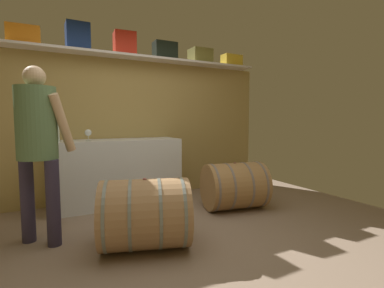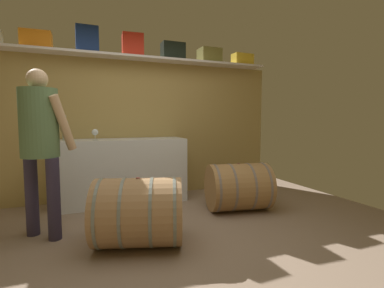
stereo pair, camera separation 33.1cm
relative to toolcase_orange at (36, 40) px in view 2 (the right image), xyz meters
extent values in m
cube|color=gray|center=(1.27, -1.35, -2.26)|extent=(5.94, 7.21, 0.02)
cube|color=tan|center=(1.27, 0.15, -1.20)|extent=(4.74, 0.10, 2.10)
cube|color=silver|center=(1.27, 0.00, -0.13)|extent=(4.36, 0.40, 0.03)
cube|color=orange|center=(0.00, 0.00, 0.00)|extent=(0.38, 0.23, 0.23)
cube|color=navy|center=(0.63, 0.00, 0.06)|extent=(0.30, 0.28, 0.36)
cube|color=red|center=(1.27, 0.00, 0.05)|extent=(0.32, 0.28, 0.33)
cube|color=black|center=(1.90, 0.00, 0.02)|extent=(0.35, 0.21, 0.27)
cube|color=olive|center=(2.52, 0.00, 0.00)|extent=(0.34, 0.28, 0.23)
cube|color=yellow|center=(3.15, 0.00, -0.02)|extent=(0.36, 0.20, 0.20)
cube|color=white|center=(1.09, -0.19, -1.79)|extent=(1.74, 0.56, 0.93)
cylinder|color=#B3C7B6|center=(0.32, -0.17, -1.21)|extent=(0.08, 0.08, 0.23)
sphere|color=#B3C7B6|center=(0.32, -0.17, -1.09)|extent=(0.07, 0.07, 0.07)
cylinder|color=#B3C7B6|center=(0.32, -0.17, -1.03)|extent=(0.03, 0.03, 0.09)
cylinder|color=white|center=(0.69, -0.31, -1.32)|extent=(0.08, 0.08, 0.00)
cylinder|color=white|center=(0.69, -0.31, -1.28)|extent=(0.01, 0.01, 0.07)
sphere|color=white|center=(0.69, -0.31, -1.22)|extent=(0.09, 0.09, 0.09)
sphere|color=maroon|center=(0.69, -0.31, -1.23)|extent=(0.05, 0.05, 0.05)
cylinder|color=#9D754C|center=(0.99, -1.71, -1.92)|extent=(0.97, 0.86, 0.64)
cylinder|color=slate|center=(0.67, -1.61, -1.92)|extent=(0.22, 0.64, 0.66)
cylinder|color=slate|center=(0.87, -1.67, -1.92)|extent=(0.22, 0.64, 0.66)
cylinder|color=slate|center=(1.12, -1.75, -1.92)|extent=(0.22, 0.64, 0.66)
cylinder|color=slate|center=(1.32, -1.81, -1.92)|extent=(0.22, 0.64, 0.66)
cylinder|color=#8B4C47|center=(0.99, -1.71, -1.59)|extent=(0.04, 0.04, 0.01)
cylinder|color=#A47A48|center=(2.44, -1.12, -1.94)|extent=(0.89, 0.75, 0.61)
cylinder|color=slate|center=(2.11, -1.06, -1.94)|extent=(0.14, 0.62, 0.63)
cylinder|color=slate|center=(2.32, -1.10, -1.94)|extent=(0.14, 0.62, 0.63)
cylinder|color=slate|center=(2.56, -1.14, -1.94)|extent=(0.14, 0.62, 0.63)
cylinder|color=slate|center=(2.77, -1.18, -1.94)|extent=(0.14, 0.62, 0.63)
cylinder|color=brown|center=(2.44, -1.12, -1.63)|extent=(0.04, 0.04, 0.01)
cylinder|color=#30293F|center=(0.24, -1.26, -1.84)|extent=(0.13, 0.13, 0.83)
cylinder|color=#30293F|center=(0.01, -1.05, -1.84)|extent=(0.13, 0.13, 0.83)
cylinder|color=#55734A|center=(0.13, -1.15, -1.08)|extent=(0.36, 0.36, 0.68)
sphere|color=tan|center=(0.13, -1.15, -0.65)|extent=(0.20, 0.20, 0.20)
cylinder|color=tan|center=(0.35, -1.22, -1.08)|extent=(0.27, 0.28, 0.57)
cylinder|color=tan|center=(0.05, -0.93, -1.08)|extent=(0.23, 0.23, 0.58)
camera|label=1|loc=(0.20, -4.20, -1.05)|focal=26.53mm
camera|label=2|loc=(0.50, -4.34, -1.05)|focal=26.53mm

